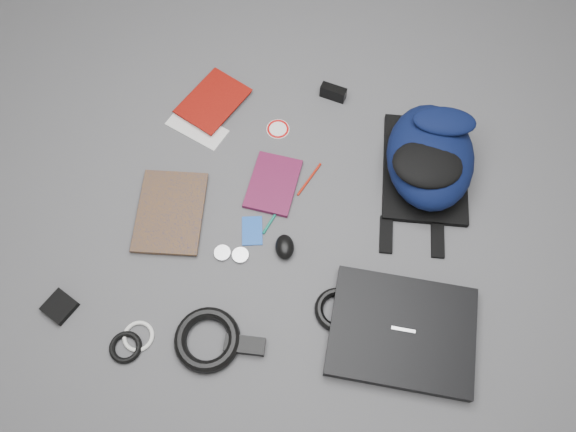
% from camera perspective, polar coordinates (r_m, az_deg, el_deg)
% --- Properties ---
extents(ground, '(4.00, 4.00, 0.00)m').
position_cam_1_polar(ground, '(1.75, 0.00, -0.27)').
color(ground, '#4F4F51').
rests_on(ground, ground).
extents(backpack, '(0.35, 0.46, 0.18)m').
position_cam_1_polar(backpack, '(1.81, 14.24, 5.91)').
color(backpack, black).
rests_on(backpack, ground).
extents(laptop, '(0.43, 0.34, 0.04)m').
position_cam_1_polar(laptop, '(1.65, 11.51, -11.41)').
color(laptop, black).
rests_on(laptop, ground).
extents(textbook_red, '(0.24, 0.27, 0.03)m').
position_cam_1_polar(textbook_red, '(2.02, -9.55, 12.55)').
color(textbook_red, maroon).
rests_on(textbook_red, ground).
extents(comic_book, '(0.26, 0.32, 0.02)m').
position_cam_1_polar(comic_book, '(1.81, -15.01, 0.55)').
color(comic_book, '#995F0A').
rests_on(comic_book, ground).
extents(envelope, '(0.22, 0.15, 0.00)m').
position_cam_1_polar(envelope, '(1.94, -9.23, 8.87)').
color(envelope, white).
rests_on(envelope, ground).
extents(dvd_case, '(0.15, 0.21, 0.02)m').
position_cam_1_polar(dvd_case, '(1.80, -1.52, 3.30)').
color(dvd_case, '#4A0E29').
rests_on(dvd_case, ground).
extents(compact_camera, '(0.09, 0.04, 0.05)m').
position_cam_1_polar(compact_camera, '(1.98, 4.61, 12.39)').
color(compact_camera, black).
rests_on(compact_camera, ground).
extents(sticker_disc, '(0.10, 0.10, 0.00)m').
position_cam_1_polar(sticker_disc, '(1.91, -1.02, 8.82)').
color(sticker_disc, white).
rests_on(sticker_disc, ground).
extents(pen_teal, '(0.05, 0.14, 0.01)m').
position_cam_1_polar(pen_teal, '(1.75, -1.33, 0.13)').
color(pen_teal, '#0C6E58').
rests_on(pen_teal, ground).
extents(pen_red, '(0.05, 0.13, 0.01)m').
position_cam_1_polar(pen_red, '(1.81, 2.17, 3.75)').
color(pen_red, '#AA1D0D').
rests_on(pen_red, ground).
extents(id_badge, '(0.09, 0.11, 0.00)m').
position_cam_1_polar(id_badge, '(1.74, -3.66, -1.50)').
color(id_badge, '#184DB4').
rests_on(id_badge, ground).
extents(usb_black, '(0.03, 0.06, 0.01)m').
position_cam_1_polar(usb_black, '(1.77, -1.55, 1.20)').
color(usb_black, black).
rests_on(usb_black, ground).
extents(mouse, '(0.08, 0.09, 0.04)m').
position_cam_1_polar(mouse, '(1.69, -0.34, -3.16)').
color(mouse, black).
rests_on(mouse, ground).
extents(headphone_left, '(0.06, 0.06, 0.01)m').
position_cam_1_polar(headphone_left, '(1.71, -6.68, -3.76)').
color(headphone_left, '#ABABAD').
rests_on(headphone_left, ground).
extents(headphone_right, '(0.06, 0.06, 0.01)m').
position_cam_1_polar(headphone_right, '(1.70, -4.86, -4.00)').
color(headphone_right, '#BDBDBF').
rests_on(headphone_right, ground).
extents(cable_coil, '(0.15, 0.15, 0.03)m').
position_cam_1_polar(cable_coil, '(1.65, 5.04, -9.46)').
color(cable_coil, black).
rests_on(cable_coil, ground).
extents(power_brick, '(0.12, 0.06, 0.03)m').
position_cam_1_polar(power_brick, '(1.62, -4.41, -12.94)').
color(power_brick, black).
rests_on(power_brick, ground).
extents(power_cord_coil, '(0.20, 0.20, 0.04)m').
position_cam_1_polar(power_cord_coil, '(1.63, -8.20, -12.32)').
color(power_cord_coil, black).
rests_on(power_cord_coil, ground).
extents(pouch, '(0.10, 0.10, 0.02)m').
position_cam_1_polar(pouch, '(1.77, -22.18, -8.53)').
color(pouch, black).
rests_on(pouch, ground).
extents(earbud_coil, '(0.12, 0.12, 0.02)m').
position_cam_1_polar(earbud_coil, '(1.68, -16.17, -12.68)').
color(earbud_coil, black).
rests_on(earbud_coil, ground).
extents(white_cable_coil, '(0.12, 0.12, 0.01)m').
position_cam_1_polar(white_cable_coil, '(1.68, -14.97, -11.72)').
color(white_cable_coil, white).
rests_on(white_cable_coil, ground).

